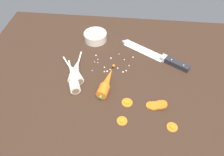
% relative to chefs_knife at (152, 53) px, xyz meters
% --- Properties ---
extents(ground_plane, '(1.20, 0.90, 0.04)m').
position_rel_chefs_knife_xyz_m(ground_plane, '(-0.16, -0.16, -0.03)').
color(ground_plane, '#332116').
extents(chefs_knife, '(0.31, 0.21, 0.04)m').
position_rel_chefs_knife_xyz_m(chefs_knife, '(0.00, 0.00, 0.00)').
color(chefs_knife, silver).
rests_on(chefs_knife, ground_plane).
extents(whole_carrot, '(0.07, 0.18, 0.04)m').
position_rel_chefs_knife_xyz_m(whole_carrot, '(-0.18, -0.21, 0.01)').
color(whole_carrot, orange).
rests_on(whole_carrot, ground_plane).
extents(parsnip_front, '(0.12, 0.16, 0.04)m').
position_rel_chefs_knife_xyz_m(parsnip_front, '(-0.32, -0.17, 0.01)').
color(parsnip_front, silver).
rests_on(parsnip_front, ground_plane).
extents(parsnip_mid_left, '(0.09, 0.18, 0.04)m').
position_rel_chefs_knife_xyz_m(parsnip_mid_left, '(-0.32, -0.21, 0.01)').
color(parsnip_mid_left, silver).
rests_on(parsnip_mid_left, ground_plane).
extents(parsnip_mid_right, '(0.04, 0.19, 0.04)m').
position_rel_chefs_knife_xyz_m(parsnip_mid_right, '(-0.32, -0.16, 0.01)').
color(parsnip_mid_right, silver).
rests_on(parsnip_mid_right, ground_plane).
extents(carrot_slice_stack, '(0.08, 0.04, 0.03)m').
position_rel_chefs_knife_xyz_m(carrot_slice_stack, '(0.01, -0.29, 0.00)').
color(carrot_slice_stack, orange).
rests_on(carrot_slice_stack, ground_plane).
extents(carrot_slice_stray_near, '(0.04, 0.04, 0.01)m').
position_rel_chefs_knife_xyz_m(carrot_slice_stray_near, '(-0.11, -0.36, -0.00)').
color(carrot_slice_stray_near, orange).
rests_on(carrot_slice_stray_near, ground_plane).
extents(carrot_slice_stray_mid, '(0.04, 0.04, 0.01)m').
position_rel_chefs_knife_xyz_m(carrot_slice_stray_mid, '(0.06, -0.37, -0.00)').
color(carrot_slice_stray_mid, orange).
rests_on(carrot_slice_stray_mid, ground_plane).
extents(carrot_slice_stray_far, '(0.04, 0.04, 0.01)m').
position_rel_chefs_knife_xyz_m(carrot_slice_stray_far, '(-0.10, -0.28, -0.00)').
color(carrot_slice_stray_far, orange).
rests_on(carrot_slice_stray_far, ground_plane).
extents(prep_bowl, '(0.11, 0.11, 0.04)m').
position_rel_chefs_knife_xyz_m(prep_bowl, '(-0.27, 0.08, 0.01)').
color(prep_bowl, beige).
rests_on(prep_bowl, ground_plane).
extents(mince_crumbs, '(0.18, 0.12, 0.01)m').
position_rel_chefs_knife_xyz_m(mince_crumbs, '(-0.17, -0.09, -0.00)').
color(mince_crumbs, silver).
rests_on(mince_crumbs, ground_plane).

